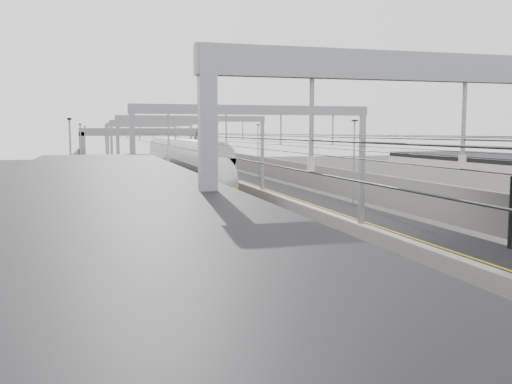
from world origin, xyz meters
TOP-DOWN VIEW (x-y plane):
  - platform_left at (-8.00, 45.00)m, footprint 4.00×120.00m
  - platform_right at (8.00, 45.00)m, footprint 4.00×120.00m
  - tracks at (0.00, 45.00)m, footprint 11.40×140.00m
  - overhead_line at (0.00, 51.62)m, footprint 13.00×140.00m
  - canopy_left at (-8.02, 2.99)m, footprint 4.40×30.00m
  - overbridge at (0.00, 100.00)m, footprint 22.00×2.20m
  - wall_left at (-11.20, 45.00)m, footprint 0.30×120.00m
  - wall_right at (11.20, 45.00)m, footprint 0.30×120.00m
  - train at (1.50, 58.53)m, footprint 2.74×49.86m
  - signal_green at (-5.20, 75.42)m, footprint 0.32×0.32m
  - signal_red_near at (3.20, 62.95)m, footprint 0.32×0.32m
  - signal_red_far at (5.40, 68.46)m, footprint 0.32×0.32m

SIDE VIEW (x-z plane):
  - tracks at x=0.00m, z-range -0.05..0.15m
  - platform_left at x=-8.00m, z-range 0.00..1.00m
  - platform_right at x=8.00m, z-range 0.00..1.00m
  - wall_left at x=-11.20m, z-range 0.00..3.20m
  - wall_right at x=11.20m, z-range 0.00..3.20m
  - train at x=1.50m, z-range -0.04..4.28m
  - signal_green at x=-5.20m, z-range 0.68..4.15m
  - signal_red_near at x=3.20m, z-range 0.68..4.15m
  - signal_red_far at x=5.40m, z-range 0.68..4.15m
  - canopy_left at x=-8.02m, z-range 2.97..7.21m
  - overbridge at x=0.00m, z-range 1.86..8.76m
  - overhead_line at x=0.00m, z-range 2.84..9.44m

